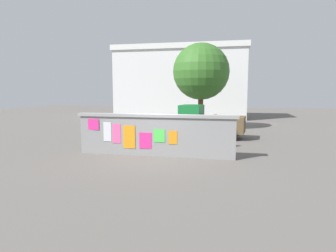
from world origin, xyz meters
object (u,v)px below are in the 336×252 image
(auto_rickshaw_truck, at_px, (208,122))
(motorcycle, at_px, (143,137))
(bicycle_near, at_px, (153,130))
(tree_roadside, at_px, (201,72))
(person_walking, at_px, (215,128))

(auto_rickshaw_truck, relative_size, motorcycle, 1.99)
(motorcycle, xyz_separation_m, bicycle_near, (-0.37, 3.20, -0.10))
(tree_roadside, bearing_deg, auto_rickshaw_truck, -77.55)
(auto_rickshaw_truck, bearing_deg, person_walking, -80.30)
(auto_rickshaw_truck, distance_m, tree_roadside, 5.01)
(person_walking, bearing_deg, auto_rickshaw_truck, 99.70)
(auto_rickshaw_truck, height_order, bicycle_near, auto_rickshaw_truck)
(motorcycle, relative_size, tree_roadside, 0.32)
(auto_rickshaw_truck, relative_size, bicycle_near, 2.19)
(motorcycle, bearing_deg, auto_rickshaw_truck, 51.46)
(motorcycle, bearing_deg, bicycle_near, 96.63)
(motorcycle, height_order, tree_roadside, tree_roadside)
(auto_rickshaw_truck, bearing_deg, tree_roadside, 102.45)
(motorcycle, bearing_deg, tree_roadside, 75.35)
(person_walking, bearing_deg, bicycle_near, 141.87)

